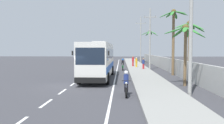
{
  "coord_description": "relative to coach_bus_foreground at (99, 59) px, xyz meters",
  "views": [
    {
      "loc": [
        4.15,
        -18.2,
        2.98
      ],
      "look_at": [
        3.22,
        5.1,
        1.7
      ],
      "focal_mm": 36.3,
      "sensor_mm": 36.0,
      "label": 1
    }
  ],
  "objects": [
    {
      "name": "utility_pole_mid",
      "position": [
        6.5,
        9.67,
        2.6
      ],
      "size": [
        1.9,
        0.24,
        8.88
      ],
      "color": "#9E9E99",
      "rests_on": "ground"
    },
    {
      "name": "pedestrian_far_walk",
      "position": [
        4.38,
        15.52,
        -0.96
      ],
      "size": [
        0.36,
        0.36,
        1.73
      ],
      "rotation": [
        0.0,
        0.0,
        2.97
      ],
      "color": "red",
      "rests_on": "sidewalk_kerb"
    },
    {
      "name": "palm_third",
      "position": [
        7.55,
        -4.68,
        1.86
      ],
      "size": [
        3.31,
        3.28,
        5.04
      ],
      "color": "brown",
      "rests_on": "ground"
    },
    {
      "name": "ground_plane",
      "position": [
        -1.82,
        -5.13,
        -2.01
      ],
      "size": [
        160.0,
        160.0,
        0.0
      ],
      "primitive_type": "plane",
      "color": "#3A3A3F"
    },
    {
      "name": "utility_pole_far",
      "position": [
        6.74,
        27.95,
        3.37
      ],
      "size": [
        2.47,
        0.24,
        10.33
      ],
      "color": "#9E9E99",
      "rests_on": "ground"
    },
    {
      "name": "utility_pole_nearest",
      "position": [
        6.79,
        -8.61,
        2.6
      ],
      "size": [
        2.54,
        0.24,
        8.8
      ],
      "color": "#9E9E99",
      "rests_on": "ground"
    },
    {
      "name": "pedestrian_near_kerb",
      "position": [
        5.62,
        9.99,
        -1.04
      ],
      "size": [
        0.36,
        0.36,
        1.58
      ],
      "rotation": [
        0.0,
        0.0,
        4.21
      ],
      "color": "red",
      "rests_on": "sidewalk_kerb"
    },
    {
      "name": "coach_bus_far_lane",
      "position": [
        -3.78,
        29.51,
        -0.1
      ],
      "size": [
        3.43,
        11.23,
        3.67
      ],
      "color": "gold",
      "rests_on": "ground"
    },
    {
      "name": "sidewalk_kerb",
      "position": [
        4.98,
        4.87,
        -1.94
      ],
      "size": [
        3.2,
        90.0,
        0.14
      ],
      "primitive_type": "cube",
      "color": "gray",
      "rests_on": "ground"
    },
    {
      "name": "pedestrian_midwalk",
      "position": [
        4.82,
        13.47,
        -1.04
      ],
      "size": [
        0.36,
        0.36,
        1.6
      ],
      "rotation": [
        0.0,
        0.0,
        2.85
      ],
      "color": "gold",
      "rests_on": "sidewalk_kerb"
    },
    {
      "name": "coach_bus_foreground",
      "position": [
        0.0,
        0.0,
        0.0
      ],
      "size": [
        3.01,
        11.83,
        3.87
      ],
      "color": "silver",
      "rests_on": "ground"
    },
    {
      "name": "lane_markings",
      "position": [
        0.33,
        9.22,
        -2.01
      ],
      "size": [
        3.7,
        71.0,
        0.01
      ],
      "color": "white",
      "rests_on": "ground"
    },
    {
      "name": "palm_nearest",
      "position": [
        8.56,
        26.07,
        2.96
      ],
      "size": [
        3.64,
        3.75,
        7.23
      ],
      "color": "brown",
      "rests_on": "ground"
    },
    {
      "name": "palm_second",
      "position": [
        8.38,
        3.16,
        3.34
      ],
      "size": [
        3.36,
        3.24,
        7.63
      ],
      "color": "brown",
      "rests_on": "ground"
    },
    {
      "name": "motorcycle_trailing",
      "position": [
        2.66,
        -8.78,
        -1.35
      ],
      "size": [
        0.56,
        1.96,
        1.62
      ],
      "color": "black",
      "rests_on": "ground"
    },
    {
      "name": "motorcycle_beside_bus",
      "position": [
        2.58,
        9.5,
        -1.34
      ],
      "size": [
        0.56,
        1.96,
        1.66
      ],
      "color": "black",
      "rests_on": "ground"
    },
    {
      "name": "boundary_wall",
      "position": [
        8.78,
        8.87,
        -1.08
      ],
      "size": [
        0.24,
        60.0,
        1.85
      ],
      "primitive_type": "cube",
      "color": "#B2B2AD",
      "rests_on": "ground"
    },
    {
      "name": "palm_fourth",
      "position": [
        9.09,
        -0.44,
        2.48
      ],
      "size": [
        3.35,
        3.32,
        5.85
      ],
      "color": "brown",
      "rests_on": "ground"
    }
  ]
}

